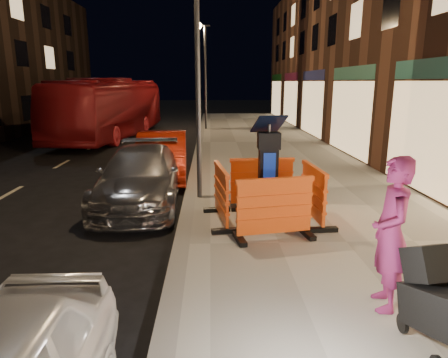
{
  "coord_description": "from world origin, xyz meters",
  "views": [
    {
      "loc": [
        0.55,
        -6.7,
        2.99
      ],
      "look_at": [
        0.8,
        1.0,
        1.1
      ],
      "focal_mm": 32.0,
      "sensor_mm": 36.0,
      "label": 1
    }
  ],
  "objects_px": {
    "barrier_kerbside": "(221,195)",
    "stroller": "(443,304)",
    "man": "(391,234)",
    "barrier_front": "(275,209)",
    "bus_doubledecker": "(113,138)",
    "barrier_back": "(262,183)",
    "barrier_bldgside": "(313,194)",
    "car_silver": "(142,203)",
    "parking_kiosk": "(268,173)",
    "car_red": "(163,177)"
  },
  "relations": [
    {
      "from": "barrier_front",
      "to": "stroller",
      "type": "xyz_separation_m",
      "value": [
        1.28,
        -3.23,
        -0.02
      ]
    },
    {
      "from": "parking_kiosk",
      "to": "barrier_front",
      "type": "bearing_deg",
      "value": -95.68
    },
    {
      "from": "man",
      "to": "barrier_bldgside",
      "type": "bearing_deg",
      "value": -168.81
    },
    {
      "from": "barrier_kerbside",
      "to": "man",
      "type": "distance_m",
      "value": 3.88
    },
    {
      "from": "barrier_front",
      "to": "barrier_bldgside",
      "type": "xyz_separation_m",
      "value": [
        0.95,
        0.95,
        0.0
      ]
    },
    {
      "from": "parking_kiosk",
      "to": "stroller",
      "type": "bearing_deg",
      "value": -78.68
    },
    {
      "from": "barrier_kerbside",
      "to": "barrier_bldgside",
      "type": "distance_m",
      "value": 1.9
    },
    {
      "from": "parking_kiosk",
      "to": "barrier_bldgside",
      "type": "height_order",
      "value": "parking_kiosk"
    },
    {
      "from": "barrier_front",
      "to": "car_red",
      "type": "height_order",
      "value": "barrier_front"
    },
    {
      "from": "parking_kiosk",
      "to": "man",
      "type": "relative_size",
      "value": 1.05
    },
    {
      "from": "barrier_back",
      "to": "parking_kiosk",
      "type": "bearing_deg",
      "value": -92.68
    },
    {
      "from": "bus_doubledecker",
      "to": "stroller",
      "type": "height_order",
      "value": "bus_doubledecker"
    },
    {
      "from": "parking_kiosk",
      "to": "barrier_bldgside",
      "type": "relative_size",
      "value": 1.4
    },
    {
      "from": "stroller",
      "to": "bus_doubledecker",
      "type": "bearing_deg",
      "value": 102.14
    },
    {
      "from": "barrier_front",
      "to": "bus_doubledecker",
      "type": "height_order",
      "value": "bus_doubledecker"
    },
    {
      "from": "barrier_back",
      "to": "bus_doubledecker",
      "type": "distance_m",
      "value": 14.6
    },
    {
      "from": "barrier_bldgside",
      "to": "man",
      "type": "height_order",
      "value": "man"
    },
    {
      "from": "car_red",
      "to": "bus_doubledecker",
      "type": "xyz_separation_m",
      "value": [
        -3.8,
        9.41,
        0.0
      ]
    },
    {
      "from": "barrier_bldgside",
      "to": "car_silver",
      "type": "height_order",
      "value": "barrier_bldgside"
    },
    {
      "from": "barrier_front",
      "to": "stroller",
      "type": "height_order",
      "value": "barrier_front"
    },
    {
      "from": "barrier_back",
      "to": "bus_doubledecker",
      "type": "height_order",
      "value": "bus_doubledecker"
    },
    {
      "from": "barrier_bldgside",
      "to": "stroller",
      "type": "bearing_deg",
      "value": -179.2
    },
    {
      "from": "car_silver",
      "to": "car_red",
      "type": "bearing_deg",
      "value": 83.91
    },
    {
      "from": "barrier_kerbside",
      "to": "man",
      "type": "relative_size",
      "value": 0.75
    },
    {
      "from": "barrier_kerbside",
      "to": "stroller",
      "type": "height_order",
      "value": "barrier_kerbside"
    },
    {
      "from": "car_silver",
      "to": "car_red",
      "type": "height_order",
      "value": "car_red"
    },
    {
      "from": "parking_kiosk",
      "to": "barrier_back",
      "type": "bearing_deg",
      "value": 84.32
    },
    {
      "from": "stroller",
      "to": "barrier_kerbside",
      "type": "bearing_deg",
      "value": 107.03
    },
    {
      "from": "parking_kiosk",
      "to": "barrier_bldgside",
      "type": "distance_m",
      "value": 1.05
    },
    {
      "from": "barrier_front",
      "to": "bus_doubledecker",
      "type": "relative_size",
      "value": 0.13
    },
    {
      "from": "car_silver",
      "to": "barrier_bldgside",
      "type": "bearing_deg",
      "value": -27.41
    },
    {
      "from": "bus_doubledecker",
      "to": "barrier_kerbside",
      "type": "bearing_deg",
      "value": -62.0
    },
    {
      "from": "parking_kiosk",
      "to": "man",
      "type": "bearing_deg",
      "value": -77.49
    },
    {
      "from": "barrier_bldgside",
      "to": "car_silver",
      "type": "xyz_separation_m",
      "value": [
        -3.86,
        1.86,
        -0.73
      ]
    },
    {
      "from": "car_silver",
      "to": "stroller",
      "type": "height_order",
      "value": "stroller"
    },
    {
      "from": "parking_kiosk",
      "to": "barrier_kerbside",
      "type": "height_order",
      "value": "parking_kiosk"
    },
    {
      "from": "barrier_back",
      "to": "barrier_kerbside",
      "type": "height_order",
      "value": "same"
    },
    {
      "from": "car_red",
      "to": "barrier_kerbside",
      "type": "bearing_deg",
      "value": -72.55
    },
    {
      "from": "barrier_bldgside",
      "to": "stroller",
      "type": "height_order",
      "value": "barrier_bldgside"
    },
    {
      "from": "barrier_back",
      "to": "stroller",
      "type": "relative_size",
      "value": 1.33
    },
    {
      "from": "parking_kiosk",
      "to": "car_silver",
      "type": "relative_size",
      "value": 0.44
    },
    {
      "from": "parking_kiosk",
      "to": "car_red",
      "type": "relative_size",
      "value": 0.48
    },
    {
      "from": "bus_doubledecker",
      "to": "stroller",
      "type": "xyz_separation_m",
      "value": [
        7.78,
        -18.18,
        0.71
      ]
    },
    {
      "from": "barrier_front",
      "to": "car_silver",
      "type": "distance_m",
      "value": 4.11
    },
    {
      "from": "barrier_front",
      "to": "barrier_kerbside",
      "type": "distance_m",
      "value": 1.34
    },
    {
      "from": "parking_kiosk",
      "to": "barrier_bldgside",
      "type": "bearing_deg",
      "value": -5.68
    },
    {
      "from": "parking_kiosk",
      "to": "bus_doubledecker",
      "type": "relative_size",
      "value": 0.18
    },
    {
      "from": "barrier_back",
      "to": "stroller",
      "type": "bearing_deg",
      "value": -78.69
    },
    {
      "from": "barrier_front",
      "to": "barrier_kerbside",
      "type": "relative_size",
      "value": 1.0
    },
    {
      "from": "parking_kiosk",
      "to": "stroller",
      "type": "distance_m",
      "value": 4.39
    }
  ]
}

